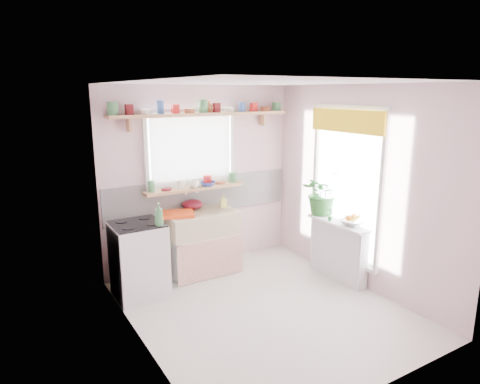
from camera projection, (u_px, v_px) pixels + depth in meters
room at (270, 173)px, 5.60m from camera, size 3.20×3.20×3.20m
sink_unit at (202, 242)px, 5.77m from camera, size 0.95×0.65×1.11m
cooker at (139, 260)px, 5.08m from camera, size 0.58×0.58×0.93m
radiator_ledge at (338, 249)px, 5.60m from camera, size 0.22×0.95×0.78m
windowsill at (195, 188)px, 5.76m from camera, size 1.40×0.22×0.04m
pine_shelf at (203, 114)px, 5.61m from camera, size 2.52×0.24×0.04m
shelf_crockery at (202, 109)px, 5.58m from camera, size 2.47×0.11×0.12m
sill_crockery at (193, 183)px, 5.74m from camera, size 1.35×0.11×0.12m
dish_tray at (176, 214)px, 5.51m from camera, size 0.53×0.46×0.04m
colander at (192, 204)px, 5.82m from camera, size 0.35×0.35×0.13m
jade_plant at (322, 192)px, 5.79m from camera, size 0.68×0.64×0.61m
fruit_bowl at (352, 222)px, 5.36m from camera, size 0.37×0.37×0.07m
herb_pot at (330, 214)px, 5.52m from camera, size 0.10×0.07×0.18m
soap_bottle_sink at (223, 201)px, 5.89m from camera, size 0.10×0.10×0.18m
sill_cup at (194, 184)px, 5.68m from camera, size 0.17×0.17×0.11m
sill_bowl at (208, 184)px, 5.79m from camera, size 0.24×0.24×0.06m
shelf_vase at (209, 107)px, 5.69m from camera, size 0.16×0.16×0.15m
cooker_bottle at (159, 214)px, 4.86m from camera, size 0.13×0.13×0.27m
fruit at (353, 218)px, 5.35m from camera, size 0.20×0.14×0.10m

